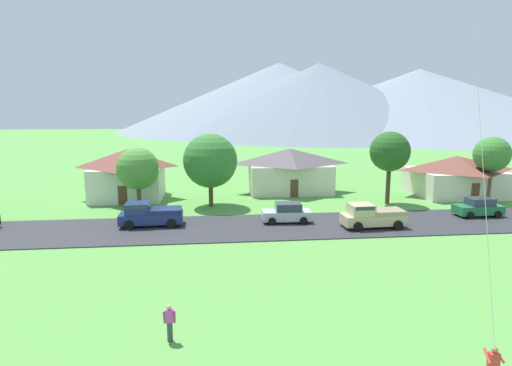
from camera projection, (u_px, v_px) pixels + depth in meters
name	position (u px, v px, depth m)	size (l,w,h in m)	color
road_strip	(262.00, 227.00, 35.42)	(160.00, 7.94, 0.08)	#2D2D33
mountain_far_east_ridge	(279.00, 97.00, 183.46)	(137.68, 137.68, 28.95)	gray
mountain_far_west_ridge	(418.00, 102.00, 162.49)	(137.66, 137.66, 24.42)	gray
mountain_central_ridge	(319.00, 99.00, 159.79)	(115.97, 115.97, 26.40)	slate
house_leftmost	(456.00, 175.00, 48.31)	(10.15, 8.31, 4.47)	beige
house_left_center	(128.00, 173.00, 46.08)	(7.95, 6.92, 5.45)	silver
house_right_center	(289.00, 170.00, 49.80)	(10.21, 6.59, 5.18)	beige
tree_near_left	(138.00, 169.00, 41.00)	(4.09, 4.09, 6.10)	brown
tree_left_of_center	(210.00, 161.00, 42.11)	(5.41, 5.41, 7.37)	#4C3823
tree_center	(492.00, 155.00, 44.29)	(3.71, 3.71, 6.93)	brown
tree_right_of_center	(390.00, 152.00, 43.15)	(4.08, 4.08, 7.51)	#4C3823
parked_car_silver_west_end	(287.00, 213.00, 36.66)	(4.26, 2.20, 1.68)	#B7BCC1
parked_car_green_mid_east	(478.00, 207.00, 38.71)	(4.25, 2.18, 1.68)	#237042
pickup_truck_navy_west_side	(150.00, 214.00, 35.46)	(5.25, 2.42, 1.99)	navy
pickup_truck_sand_east_side	(372.00, 216.00, 35.01)	(5.26, 2.44, 1.99)	#C6B284
watcher_person	(170.00, 322.00, 17.97)	(0.56, 0.24, 1.68)	#3D3D42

